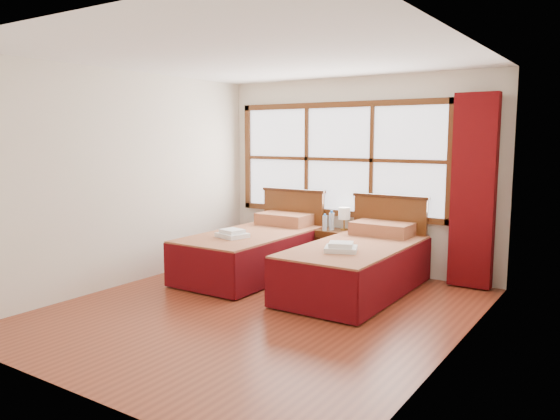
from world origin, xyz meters
The scene contains 15 objects.
floor centered at (0.00, 0.00, 0.00)m, with size 4.50×4.50×0.00m, color brown.
ceiling centered at (0.00, 0.00, 2.60)m, with size 4.50×4.50×0.00m, color white.
wall_back centered at (0.00, 2.25, 1.30)m, with size 4.00×4.00×0.00m, color silver.
wall_left centered at (-2.00, 0.00, 1.30)m, with size 4.50×4.50×0.00m, color silver.
wall_right centered at (2.00, 0.00, 1.30)m, with size 4.50×4.50×0.00m, color silver.
window centered at (-0.25, 2.21, 1.50)m, with size 3.16×0.06×1.56m.
curtain centered at (1.60, 2.11, 1.17)m, with size 0.50×0.16×2.30m, color #61090C.
bed_left centered at (-0.93, 1.20, 0.32)m, with size 1.09×2.11×1.06m.
bed_right centered at (0.55, 1.20, 0.32)m, with size 1.09×2.12×1.06m.
nightstand centered at (-0.19, 1.99, 0.28)m, with size 0.41×0.41×0.55m.
towels_left centered at (-0.95, 0.74, 0.61)m, with size 0.41×0.37×0.10m.
towels_right centered at (0.57, 0.73, 0.61)m, with size 0.43×0.41×0.10m.
lamp centered at (-0.08, 2.07, 0.77)m, with size 0.16×0.16×0.31m.
bottle_near centered at (-0.28, 1.89, 0.66)m, with size 0.06×0.06×0.23m.
bottle_far centered at (-0.22, 1.97, 0.67)m, with size 0.07×0.07×0.27m.
Camera 1 is at (3.23, -4.50, 1.81)m, focal length 35.00 mm.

